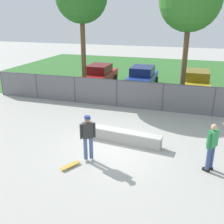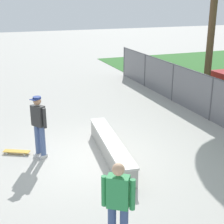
{
  "view_description": "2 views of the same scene",
  "coord_description": "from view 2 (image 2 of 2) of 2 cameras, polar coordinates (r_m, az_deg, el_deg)",
  "views": [
    {
      "loc": [
        2.96,
        -9.37,
        5.28
      ],
      "look_at": [
        -0.33,
        1.09,
        1.25
      ],
      "focal_mm": 42.09,
      "sensor_mm": 36.0,
      "label": 1
    },
    {
      "loc": [
        8.41,
        -2.34,
        4.43
      ],
      "look_at": [
        -0.21,
        0.96,
        1.25
      ],
      "focal_mm": 53.34,
      "sensor_mm": 36.0,
      "label": 2
    }
  ],
  "objects": [
    {
      "name": "ground_plane",
      "position": [
        9.79,
        -4.84,
        -8.0
      ],
      "size": [
        80.0,
        80.0,
        0.0
      ],
      "primitive_type": "plane",
      "color": "#ADAAA3"
    },
    {
      "name": "concrete_ledge",
      "position": [
        9.74,
        -0.22,
        -6.22
      ],
      "size": [
        3.71,
        0.88,
        0.56
      ],
      "color": "#A8A59E",
      "rests_on": "ground"
    },
    {
      "name": "skateboarder",
      "position": [
        9.69,
        -12.43,
        -2.02
      ],
      "size": [
        0.51,
        0.42,
        1.84
      ],
      "color": "beige",
      "rests_on": "ground"
    },
    {
      "name": "skateboard",
      "position": [
        10.43,
        -16.03,
        -6.51
      ],
      "size": [
        0.55,
        0.8,
        0.09
      ],
      "color": "gold",
      "rests_on": "ground"
    },
    {
      "name": "bystander",
      "position": [
        6.01,
        1.05,
        -15.68
      ],
      "size": [
        0.42,
        0.51,
        1.82
      ],
      "color": "black",
      "rests_on": "ground"
    }
  ]
}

